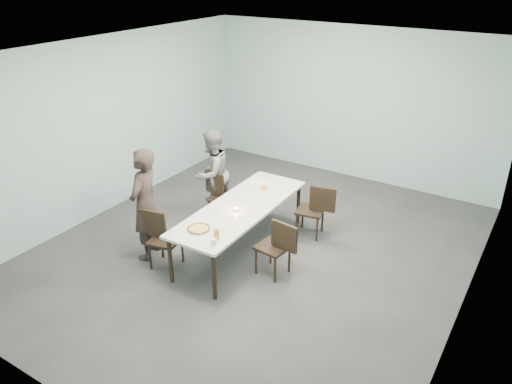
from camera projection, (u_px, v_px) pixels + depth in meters
The scene contains 16 objects.
ground at pixel (256, 250), 7.76m from camera, with size 7.00×7.00×0.00m, color #333335.
room_shell at pixel (257, 125), 6.89m from camera, with size 6.02×7.02×3.01m.
table at pixel (240, 210), 7.48m from camera, with size 0.95×2.62×0.75m.
chair_near_left at pixel (160, 235), 7.18m from camera, with size 0.64×0.50×0.87m.
chair_far_left at pixel (219, 194), 8.42m from camera, with size 0.64×0.49×0.87m.
chair_near_right at pixel (278, 244), 6.95m from camera, with size 0.63×0.47×0.87m.
chair_far_right at pixel (315, 208), 7.96m from camera, with size 0.64×0.49×0.87m.
diner_near at pixel (145, 205), 7.26m from camera, with size 0.63×0.41×1.72m, color black.
diner_far at pixel (212, 173), 8.52m from camera, with size 0.75×0.59×1.55m, color slate.
pizza at pixel (199, 229), 6.80m from camera, with size 0.34×0.34×0.04m.
side_plate at pixel (220, 225), 6.93m from camera, with size 0.18×0.18×0.01m, color white.
beer_glass at pixel (217, 234), 6.56m from camera, with size 0.08×0.08×0.15m, color gold.
water_tumbler at pixel (214, 242), 6.44m from camera, with size 0.08×0.08×0.09m, color silver.
tealight at pixel (236, 209), 7.32m from camera, with size 0.06×0.06×0.05m.
amber_tumbler at pixel (264, 188), 7.95m from camera, with size 0.07×0.07×0.08m, color gold.
menu at pixel (259, 182), 8.26m from camera, with size 0.30×0.22×0.01m, color silver.
Camera 1 is at (3.52, -5.61, 4.14)m, focal length 35.00 mm.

